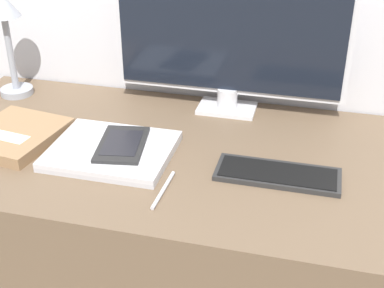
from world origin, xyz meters
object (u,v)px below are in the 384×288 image
at_px(monitor, 230,37).
at_px(desk_lamp, 6,26).
at_px(laptop, 112,151).
at_px(keyboard, 278,174).
at_px(pen, 163,190).
at_px(notebook, 15,135).
at_px(ereader, 122,144).

height_order(monitor, desk_lamp, monitor).
bearing_deg(laptop, keyboard, 0.18).
relative_size(monitor, pen, 4.43).
height_order(monitor, pen, monitor).
bearing_deg(notebook, desk_lamp, 119.52).
relative_size(monitor, laptop, 2.19).
xyz_separation_m(laptop, notebook, (-0.28, 0.01, 0.00)).
relative_size(keyboard, notebook, 1.08).
height_order(monitor, laptop, monitor).
bearing_deg(laptop, ereader, 23.86).
bearing_deg(notebook, monitor, 32.62).
xyz_separation_m(keyboard, desk_lamp, (-0.85, 0.28, 0.21)).
bearing_deg(ereader, desk_lamp, 149.35).
height_order(ereader, desk_lamp, desk_lamp).
xyz_separation_m(ereader, pen, (0.15, -0.14, -0.02)).
distance_m(laptop, ereader, 0.03).
distance_m(ereader, notebook, 0.30).
bearing_deg(ereader, laptop, -156.14).
xyz_separation_m(keyboard, laptop, (-0.42, -0.00, 0.00)).
relative_size(laptop, desk_lamp, 0.94).
height_order(keyboard, desk_lamp, desk_lamp).
bearing_deg(pen, notebook, 163.73).
bearing_deg(monitor, desk_lamp, -175.61).
height_order(keyboard, laptop, laptop).
height_order(monitor, keyboard, monitor).
xyz_separation_m(keyboard, ereader, (-0.39, 0.01, 0.02)).
distance_m(ereader, pen, 0.20).
relative_size(ereader, desk_lamp, 0.62).
bearing_deg(laptop, notebook, 178.61).
xyz_separation_m(laptop, ereader, (0.02, 0.01, 0.02)).
bearing_deg(pen, keyboard, 27.27).
bearing_deg(laptop, pen, -35.65).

